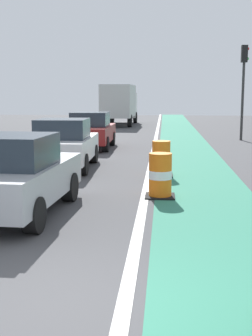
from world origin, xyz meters
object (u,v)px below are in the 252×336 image
(parked_sedan_third, at_px, (91,131))
(traffic_light_corner, at_px, (244,76))
(delivery_truck_down_block, at_px, (120,102))
(parked_sedan_nearest, at_px, (14,176))
(parked_sedan_second, at_px, (64,144))
(traffic_barrel_front, at_px, (160,176))
(traffic_barrel_mid, at_px, (161,159))

(parked_sedan_third, distance_m, traffic_light_corner, 9.27)
(delivery_truck_down_block, height_order, traffic_light_corner, traffic_light_corner)
(parked_sedan_nearest, relative_size, traffic_light_corner, 0.82)
(parked_sedan_second, xyz_separation_m, traffic_barrel_front, (3.29, -4.06, -0.30))
(delivery_truck_down_block, bearing_deg, traffic_barrel_front, -82.31)
(traffic_barrel_front, distance_m, delivery_truck_down_block, 26.39)
(parked_sedan_nearest, bearing_deg, traffic_light_corner, 65.70)
(delivery_truck_down_block, relative_size, traffic_light_corner, 1.50)
(parked_sedan_third, bearing_deg, traffic_barrel_front, -71.52)
(traffic_barrel_front, relative_size, traffic_light_corner, 0.21)
(parked_sedan_second, relative_size, delivery_truck_down_block, 0.54)
(parked_sedan_nearest, xyz_separation_m, traffic_barrel_mid, (3.02, 4.84, -0.30))
(traffic_barrel_front, xyz_separation_m, traffic_light_corner, (4.33, 14.40, 2.97))
(traffic_barrel_mid, bearing_deg, parked_sedan_second, 161.16)
(traffic_barrel_front, xyz_separation_m, traffic_barrel_mid, (0.00, 2.94, 0.00))
(parked_sedan_nearest, height_order, parked_sedan_second, same)
(traffic_barrel_front, bearing_deg, parked_sedan_second, 128.98)
(traffic_barrel_front, distance_m, traffic_barrel_mid, 2.94)
(traffic_barrel_mid, height_order, traffic_light_corner, traffic_light_corner)
(parked_sedan_second, bearing_deg, traffic_barrel_mid, -18.84)
(parked_sedan_third, relative_size, delivery_truck_down_block, 0.54)
(traffic_barrel_front, height_order, traffic_barrel_mid, same)
(parked_sedan_nearest, distance_m, traffic_light_corner, 18.07)
(parked_sedan_second, distance_m, parked_sedan_third, 5.81)
(parked_sedan_nearest, xyz_separation_m, parked_sedan_second, (-0.26, 5.96, 0.00))
(parked_sedan_third, bearing_deg, parked_sedan_second, -89.88)
(parked_sedan_nearest, distance_m, parked_sedan_second, 5.96)
(parked_sedan_nearest, height_order, traffic_barrel_front, parked_sedan_nearest)
(parked_sedan_second, relative_size, traffic_barrel_mid, 3.80)
(parked_sedan_third, distance_m, delivery_truck_down_block, 16.29)
(parked_sedan_nearest, relative_size, delivery_truck_down_block, 0.55)
(parked_sedan_second, bearing_deg, parked_sedan_third, 90.12)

